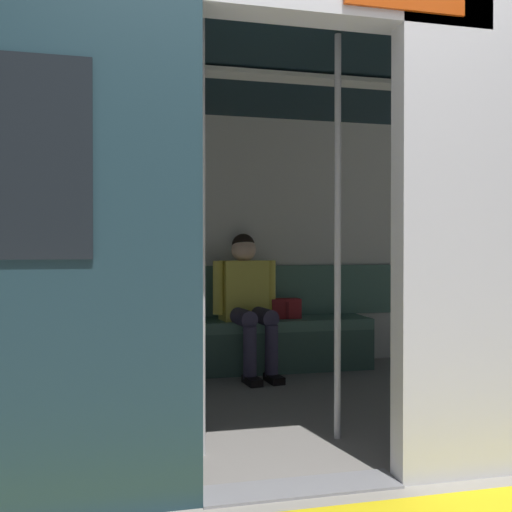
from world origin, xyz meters
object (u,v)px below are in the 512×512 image
Objects in this scene: grab_pole_door at (202,236)px; book at (191,319)px; train_car at (239,171)px; handbag at (285,308)px; person_seated at (247,294)px; bench_seat at (222,333)px; grab_pole_far at (338,237)px.

book is at bearing -94.03° from grab_pole_door.
train_car reaches higher than handbag.
handbag is 0.81m from book.
person_seated is (-0.26, -0.98, -0.87)m from train_car.
grab_pole_door reaches higher than book.
train_car reaches higher than book.
grab_pole_door is at bearing 71.12° from person_seated.
bench_seat is 1.18× the size of grab_pole_door.
person_seated is 0.53× the size of grab_pole_far.
book is 1.90m from grab_pole_door.
grab_pole_far is at bearing 102.68° from bench_seat.
person_seated reaches higher than handbag.
bench_seat is 0.28m from book.
bench_seat is 9.95× the size of handbag.
book is 0.10× the size of grab_pole_far.
train_car is 1.34m from person_seated.
person_seated reaches higher than bench_seat.
train_car is at bearing 108.35° from book.
book is at bearing -79.48° from train_car.
book is (0.45, -0.09, -0.21)m from person_seated.
grab_pole_far is (-0.75, -0.08, 0.00)m from grab_pole_door.
person_seated is at bearing -104.67° from train_car.
train_car is 0.90m from grab_pole_door.
person_seated is at bearing -84.00° from grab_pole_far.
person_seated is 5.31× the size of book.
bench_seat is at bearing 179.88° from book.
person_seated is at bearing 177.00° from book.
train_car is at bearing 60.48° from handbag.
grab_pole_door is at bearing 77.89° from bench_seat.
train_car is 0.88m from grab_pole_far.
bench_seat is at bearing -92.85° from train_car.
book is (0.20, -1.07, -1.08)m from train_car.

